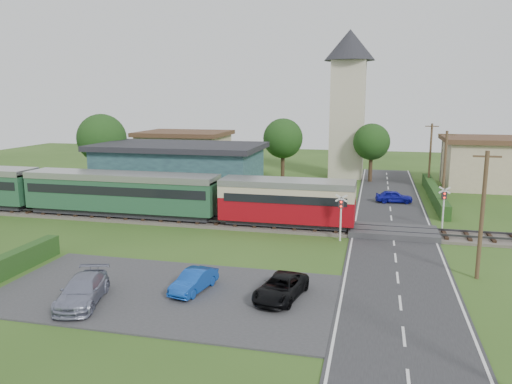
% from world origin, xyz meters
% --- Properties ---
extents(ground, '(120.00, 120.00, 0.00)m').
position_xyz_m(ground, '(0.00, 0.00, 0.00)').
color(ground, '#2D4C19').
extents(railway_track, '(76.00, 3.20, 0.49)m').
position_xyz_m(railway_track, '(0.00, 2.00, 0.11)').
color(railway_track, '#4C443D').
rests_on(railway_track, ground).
extents(road, '(6.00, 70.00, 0.05)m').
position_xyz_m(road, '(10.00, 0.00, 0.03)').
color(road, '#28282B').
rests_on(road, ground).
extents(car_park, '(17.00, 9.00, 0.08)m').
position_xyz_m(car_park, '(-1.50, -12.00, 0.04)').
color(car_park, '#333335').
rests_on(car_park, ground).
extents(crossing_deck, '(6.20, 3.40, 0.45)m').
position_xyz_m(crossing_deck, '(10.00, 2.00, 0.23)').
color(crossing_deck, '#333335').
rests_on(crossing_deck, ground).
extents(platform, '(30.00, 3.00, 0.45)m').
position_xyz_m(platform, '(-10.00, 5.20, 0.23)').
color(platform, gray).
rests_on(platform, ground).
extents(equipment_hut, '(2.30, 2.30, 2.55)m').
position_xyz_m(equipment_hut, '(-18.00, 5.20, 1.75)').
color(equipment_hut, beige).
rests_on(equipment_hut, platform).
extents(station_building, '(16.00, 9.00, 5.30)m').
position_xyz_m(station_building, '(-10.00, 10.99, 2.69)').
color(station_building, '#263B43').
rests_on(station_building, ground).
extents(train, '(43.20, 2.90, 3.40)m').
position_xyz_m(train, '(-14.53, 2.00, 2.18)').
color(train, '#232328').
rests_on(train, ground).
extents(church_tower, '(6.00, 6.00, 17.60)m').
position_xyz_m(church_tower, '(5.00, 28.00, 10.23)').
color(church_tower, beige).
rests_on(church_tower, ground).
extents(house_west, '(10.80, 8.80, 5.50)m').
position_xyz_m(house_west, '(-15.00, 25.00, 2.79)').
color(house_west, tan).
rests_on(house_west, ground).
extents(house_east, '(8.80, 8.80, 5.50)m').
position_xyz_m(house_east, '(20.00, 24.00, 2.80)').
color(house_east, tan).
rests_on(house_east, ground).
extents(hedge_carpark, '(0.80, 9.00, 1.20)m').
position_xyz_m(hedge_carpark, '(-11.00, -12.00, 0.60)').
color(hedge_carpark, '#193814').
rests_on(hedge_carpark, ground).
extents(hedge_roadside, '(0.80, 18.00, 1.20)m').
position_xyz_m(hedge_roadside, '(14.20, 16.00, 0.60)').
color(hedge_roadside, '#193814').
rests_on(hedge_roadside, ground).
extents(hedge_station, '(22.00, 0.80, 1.30)m').
position_xyz_m(hedge_station, '(-10.00, 15.50, 0.65)').
color(hedge_station, '#193814').
rests_on(hedge_station, ground).
extents(tree_a, '(5.20, 5.20, 8.00)m').
position_xyz_m(tree_a, '(-20.00, 14.00, 5.38)').
color(tree_a, '#332316').
rests_on(tree_a, ground).
extents(tree_b, '(4.60, 4.60, 7.34)m').
position_xyz_m(tree_b, '(-2.00, 23.00, 5.02)').
color(tree_b, '#332316').
rests_on(tree_b, ground).
extents(tree_c, '(4.20, 4.20, 6.78)m').
position_xyz_m(tree_c, '(8.00, 25.00, 4.65)').
color(tree_c, '#332316').
rests_on(tree_c, ground).
extents(utility_pole_b, '(1.40, 0.22, 7.00)m').
position_xyz_m(utility_pole_b, '(14.20, -6.00, 3.63)').
color(utility_pole_b, '#473321').
rests_on(utility_pole_b, ground).
extents(utility_pole_c, '(1.40, 0.22, 7.00)m').
position_xyz_m(utility_pole_c, '(14.20, 10.00, 3.63)').
color(utility_pole_c, '#473321').
rests_on(utility_pole_c, ground).
extents(utility_pole_d, '(1.40, 0.22, 7.00)m').
position_xyz_m(utility_pole_d, '(14.20, 22.00, 3.63)').
color(utility_pole_d, '#473321').
rests_on(utility_pole_d, ground).
extents(crossing_signal_near, '(0.84, 0.28, 3.28)m').
position_xyz_m(crossing_signal_near, '(6.40, -0.41, 2.14)').
color(crossing_signal_near, silver).
rests_on(crossing_signal_near, ground).
extents(crossing_signal_far, '(0.84, 0.28, 3.28)m').
position_xyz_m(crossing_signal_far, '(13.60, 4.39, 2.14)').
color(crossing_signal_far, silver).
rests_on(crossing_signal_far, ground).
extents(streetlamp_west, '(0.30, 0.30, 5.15)m').
position_xyz_m(streetlamp_west, '(-22.00, 20.00, 3.04)').
color(streetlamp_west, '#3F3F47').
rests_on(streetlamp_west, ground).
extents(streetlamp_east, '(0.30, 0.30, 5.15)m').
position_xyz_m(streetlamp_east, '(16.00, 27.00, 3.04)').
color(streetlamp_east, '#3F3F47').
rests_on(streetlamp_east, ground).
extents(car_on_road, '(3.47, 1.67, 1.14)m').
position_xyz_m(car_on_road, '(10.36, 13.37, 0.62)').
color(car_on_road, '#13159F').
rests_on(car_on_road, road).
extents(car_park_blue, '(1.71, 3.40, 1.07)m').
position_xyz_m(car_park_blue, '(-0.12, -11.47, 0.62)').
color(car_park_blue, '#0F40A3').
rests_on(car_park_blue, car_park).
extents(car_park_silver, '(2.81, 4.64, 1.26)m').
position_xyz_m(car_park_silver, '(-4.73, -14.15, 0.71)').
color(car_park_silver, gray).
rests_on(car_park_silver, car_park).
extents(car_park_dark, '(2.49, 4.18, 1.09)m').
position_xyz_m(car_park_dark, '(4.33, -11.36, 0.62)').
color(car_park_dark, black).
rests_on(car_park_dark, car_park).
extents(pedestrian_near, '(0.63, 0.47, 1.56)m').
position_xyz_m(pedestrian_near, '(-3.31, 4.63, 1.23)').
color(pedestrian_near, gray).
rests_on(pedestrian_near, platform).
extents(pedestrian_far, '(0.69, 0.85, 1.64)m').
position_xyz_m(pedestrian_far, '(-14.20, 5.17, 1.27)').
color(pedestrian_far, gray).
rests_on(pedestrian_far, platform).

